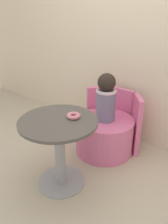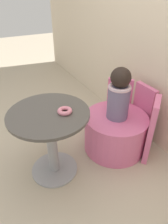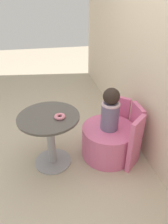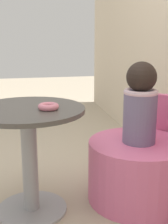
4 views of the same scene
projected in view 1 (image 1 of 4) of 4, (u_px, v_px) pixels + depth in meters
ground_plane at (67, 185)px, 1.98m from camera, size 12.00×12.00×0.00m
back_wall at (140, 36)px, 2.26m from camera, size 6.00×0.06×2.40m
round_table at (59, 141)px, 1.83m from camera, size 0.65×0.65×0.64m
tub_chair at (104, 135)px, 2.40m from camera, size 0.62×0.62×0.39m
booth_backrest at (118, 117)px, 2.53m from camera, size 0.73×0.26×0.64m
child_figure at (106, 98)px, 2.22m from camera, size 0.21×0.21×0.50m
donut at (73, 116)px, 1.78m from camera, size 0.11×0.11×0.03m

